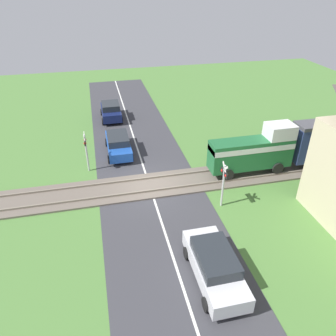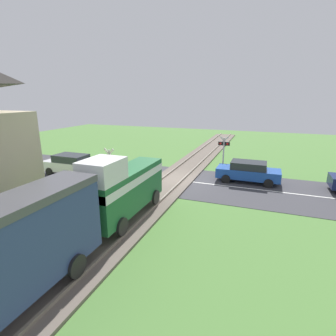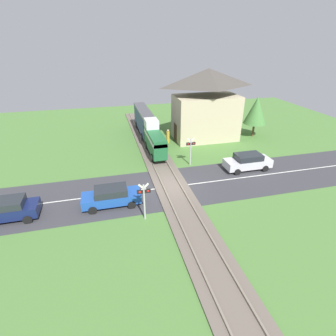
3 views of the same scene
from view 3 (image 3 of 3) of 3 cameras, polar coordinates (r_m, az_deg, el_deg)
ground_plane at (r=21.90m, az=0.76°, el=-4.15°), size 60.00×60.00×0.00m
road_surface at (r=21.90m, az=0.76°, el=-4.13°), size 48.00×6.40×0.02m
track_bed at (r=21.87m, az=0.76°, el=-4.00°), size 2.80×48.00×0.24m
train at (r=30.95m, az=-4.45°, el=8.97°), size 1.58×13.60×3.18m
car_near_crossing at (r=19.73m, az=-12.24°, el=-6.00°), size 4.24×1.80×1.46m
car_far_side at (r=25.53m, az=16.96°, el=1.37°), size 4.35×1.85×1.55m
car_behind_queue at (r=20.87m, az=-31.23°, el=-7.64°), size 3.64×1.84×1.52m
crossing_signal_west_approach at (r=17.39m, az=-5.24°, el=-6.19°), size 0.90×0.18×2.80m
crossing_signal_east_approach at (r=25.02m, az=4.96°, el=4.45°), size 0.90×0.18×2.80m
station_building at (r=31.73m, az=8.34°, el=13.21°), size 8.01×4.54×8.15m
pedestrian_by_station at (r=30.95m, az=-0.02°, el=6.84°), size 0.40×0.40×1.61m
tree_by_station at (r=34.10m, az=18.65°, el=11.81°), size 2.72×2.72×4.92m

